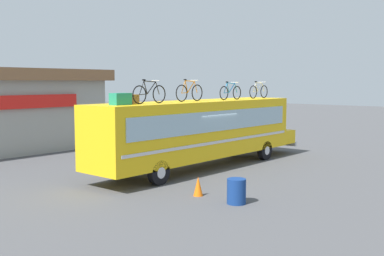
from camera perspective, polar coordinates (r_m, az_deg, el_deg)
ground_plane at (r=21.12m, az=0.86°, el=-4.96°), size 120.00×120.00×0.00m
bus at (r=21.00m, az=1.17°, el=-0.16°), size 12.96×2.37×3.05m
luggage_bag_1 at (r=17.25m, az=-8.75°, el=3.53°), size 0.74×0.44×0.43m
luggage_bag_2 at (r=18.12m, az=-7.57°, el=3.53°), size 0.45×0.56×0.36m
rooftop_bicycle_1 at (r=18.13m, az=-5.23°, el=4.23°), size 1.78×0.44×0.95m
rooftop_bicycle_2 at (r=20.24m, az=-0.31°, el=4.42°), size 1.76×0.44×0.97m
rooftop_bicycle_3 at (r=22.09m, az=4.74°, el=4.41°), size 1.69×0.44×0.87m
rooftop_bicycle_4 at (r=24.33m, az=8.16°, el=4.50°), size 1.70×0.44×0.89m
trash_bin at (r=15.09m, az=5.46°, el=-7.72°), size 0.61×0.61×0.81m
traffic_cone at (r=16.05m, az=0.76°, el=-7.15°), size 0.33×0.33×0.67m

